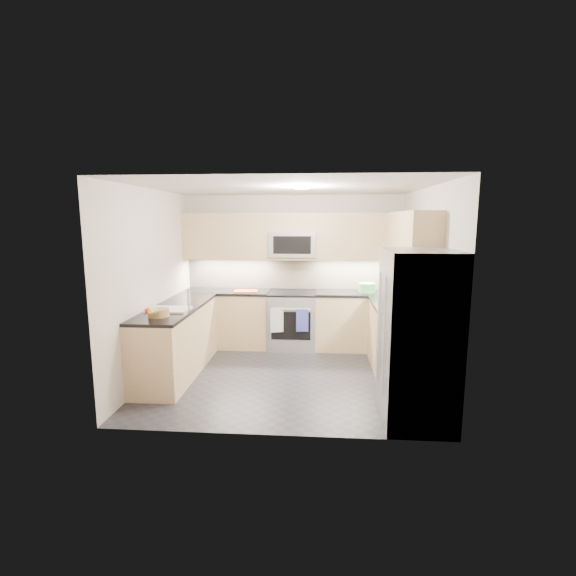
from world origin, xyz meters
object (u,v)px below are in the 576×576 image
Objects in this scene: microwave at (293,244)px; cutting_board at (246,291)px; refrigerator at (417,337)px; utensil_bowl at (367,288)px; gas_range at (292,320)px; fruit_basket at (159,313)px.

cutting_board is (-0.76, -0.16, -0.75)m from microwave.
cutting_board is (-2.21, 2.39, 0.05)m from refrigerator.
utensil_bowl is at bearing 95.74° from refrigerator.
gas_range is 0.90m from cutting_board.
gas_range is at bearing -179.32° from utensil_bowl.
refrigerator is at bearing -59.12° from gas_range.
microwave is 3.04m from refrigerator.
microwave reaches higher than fruit_basket.
refrigerator reaches higher than fruit_basket.
fruit_basket is at bearing 169.61° from refrigerator.
utensil_bowl is at bearing 0.68° from gas_range.
utensil_bowl is 0.70× the size of cutting_board.
microwave reaches higher than cutting_board.
utensil_bowl is (-0.25, 2.44, 0.12)m from refrigerator.
refrigerator is (1.45, -2.43, 0.45)m from gas_range.
microwave is at bearing 174.75° from utensil_bowl.
gas_range is 2.86m from refrigerator.
microwave is (0.00, 0.12, 1.24)m from gas_range.
utensil_bowl is 1.05× the size of fruit_basket.
refrigerator reaches higher than cutting_board.
microwave is 1.39m from utensil_bowl.
cutting_board is (-1.96, -0.05, -0.07)m from utensil_bowl.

